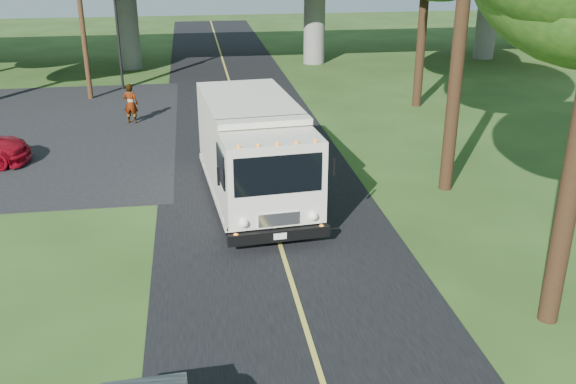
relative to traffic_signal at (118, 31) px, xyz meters
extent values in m
plane|color=#284318|center=(6.00, -26.00, -3.20)|extent=(120.00, 120.00, 0.00)
cube|color=black|center=(6.00, -16.00, -3.19)|extent=(7.00, 90.00, 0.02)
cube|color=gold|center=(6.00, -16.00, -3.17)|extent=(0.12, 90.00, 0.01)
cylinder|color=slate|center=(0.00, 6.00, -0.50)|extent=(1.40, 1.40, 5.40)
cylinder|color=slate|center=(12.00, 6.00, -0.50)|extent=(1.40, 1.40, 5.40)
cylinder|color=slate|center=(24.00, 6.00, -0.50)|extent=(1.40, 1.40, 5.40)
cylinder|color=black|center=(0.00, 0.00, -0.60)|extent=(0.14, 0.14, 5.20)
imported|color=black|center=(0.00, 0.00, 1.40)|extent=(0.18, 0.22, 1.10)
cylinder|color=#472D19|center=(-1.50, -2.00, 1.30)|extent=(0.26, 0.26, 9.00)
cylinder|color=#382314|center=(11.50, -25.00, 0.30)|extent=(0.44, 0.44, 7.00)
cylinder|color=#382314|center=(12.20, -17.00, 0.65)|extent=(0.44, 0.44, 7.70)
cylinder|color=#382314|center=(15.00, -6.00, 0.13)|extent=(0.44, 0.44, 6.65)
cube|color=silver|center=(5.56, -16.01, -1.28)|extent=(3.17, 5.26, 2.58)
cube|color=silver|center=(5.86, -19.55, -1.39)|extent=(2.92, 2.29, 2.35)
cube|color=black|center=(5.94, -20.55, -1.02)|extent=(2.41, 0.29, 1.09)
cube|color=black|center=(5.95, -20.67, -2.76)|extent=(2.87, 0.45, 0.32)
cube|color=silver|center=(5.59, -16.46, -2.86)|extent=(3.30, 6.86, 0.21)
cylinder|color=black|center=(4.67, -19.42, -2.68)|extent=(0.41, 1.06, 1.03)
cylinder|color=black|center=(7.00, -19.22, -2.68)|extent=(0.41, 1.06, 1.03)
cylinder|color=black|center=(4.27, -14.62, -2.68)|extent=(0.41, 1.06, 1.03)
cylinder|color=black|center=(6.60, -14.42, -2.68)|extent=(0.41, 1.06, 1.03)
imported|color=gray|center=(1.00, -7.10, -2.29)|extent=(0.76, 0.60, 1.83)
camera|label=1|loc=(3.80, -36.38, 4.97)|focal=40.00mm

